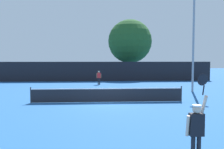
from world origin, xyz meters
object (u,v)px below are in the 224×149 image
at_px(player_receiving, 99,76).
at_px(parked_car_far, 116,73).
at_px(player_serving, 197,125).
at_px(parked_car_near, 54,72).
at_px(large_tree, 130,41).
at_px(parked_car_mid, 84,72).
at_px(light_pole, 194,35).
at_px(tennis_ball, 139,95).

bearing_deg(player_receiving, parked_car_far, -104.56).
distance_m(player_serving, parked_car_near, 35.51).
xyz_separation_m(player_serving, large_tree, (2.48, 31.40, 4.56)).
relative_size(parked_car_near, parked_car_far, 0.99).
height_order(large_tree, parked_car_mid, large_tree).
bearing_deg(player_serving, light_pole, 68.42).
bearing_deg(parked_car_mid, large_tree, -15.21).
xyz_separation_m(tennis_ball, parked_car_far, (-0.42, 19.06, 0.74)).
xyz_separation_m(player_serving, parked_car_near, (-9.75, 34.15, -0.34)).
relative_size(player_serving, parked_car_far, 0.58).
xyz_separation_m(player_serving, parked_car_mid, (-4.76, 34.43, -0.34)).
distance_m(player_serving, player_receiving, 21.67).
bearing_deg(parked_car_near, player_serving, -70.73).
height_order(player_receiving, parked_car_mid, parked_car_mid).
height_order(player_receiving, large_tree, large_tree).
relative_size(player_serving, tennis_ball, 37.19).
height_order(light_pole, parked_car_near, light_pole).
bearing_deg(parked_car_far, player_receiving, -99.13).
xyz_separation_m(player_receiving, parked_car_far, (2.77, 10.65, -0.16)).
distance_m(tennis_ball, parked_car_far, 19.08).
height_order(large_tree, parked_car_far, large_tree).
xyz_separation_m(light_pole, large_tree, (-3.42, 16.48, 0.60)).
xyz_separation_m(tennis_ball, parked_car_near, (-10.49, 21.02, 0.74)).
distance_m(player_receiving, parked_car_far, 11.01).
height_order(parked_car_near, parked_car_far, same).
height_order(tennis_ball, large_tree, large_tree).
bearing_deg(parked_car_mid, player_receiving, -72.32).
relative_size(player_receiving, light_pole, 0.17).
bearing_deg(large_tree, player_receiving, -116.53).
bearing_deg(parked_car_far, large_tree, -14.52).
bearing_deg(player_receiving, large_tree, -116.53).
bearing_deg(parked_car_far, light_pole, -66.65).
distance_m(tennis_ball, light_pole, 7.43).
bearing_deg(tennis_ball, player_serving, -93.23).
bearing_deg(parked_car_near, parked_car_far, -7.72).
distance_m(player_receiving, light_pole, 11.42).
distance_m(large_tree, parked_car_mid, 9.26).
height_order(light_pole, large_tree, large_tree).
relative_size(player_receiving, parked_car_far, 0.36).
distance_m(player_receiving, large_tree, 12.00).
relative_size(player_serving, parked_car_near, 0.59).
bearing_deg(player_receiving, tennis_ball, 110.75).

